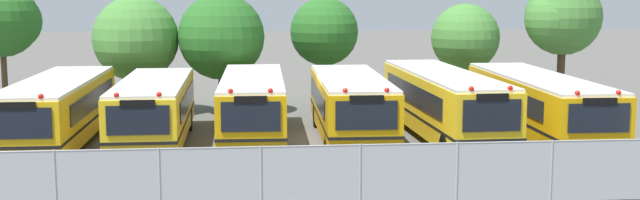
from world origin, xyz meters
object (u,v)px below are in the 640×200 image
(school_bus_2, at_px, (253,105))
(school_bus_4, at_px, (443,102))
(tree_0, at_px, (5,21))
(tree_5, at_px, (560,18))
(school_bus_1, at_px, (154,109))
(tree_2, at_px, (224,36))
(tree_1, at_px, (138,40))
(school_bus_5, at_px, (537,104))
(tree_3, at_px, (327,32))
(school_bus_0, at_px, (58,109))
(school_bus_3, at_px, (351,105))
(tree_4, at_px, (467,37))

(school_bus_2, bearing_deg, school_bus_4, 178.83)
(tree_0, xyz_separation_m, tree_5, (26.65, -2.54, 0.11))
(school_bus_1, height_order, tree_0, tree_0)
(school_bus_1, relative_size, school_bus_2, 0.94)
(tree_0, height_order, tree_2, tree_0)
(tree_1, bearing_deg, tree_2, -4.33)
(school_bus_4, distance_m, school_bus_5, 3.76)
(school_bus_2, bearing_deg, school_bus_5, 178.91)
(school_bus_4, height_order, tree_3, tree_3)
(school_bus_1, height_order, school_bus_4, school_bus_4)
(school_bus_1, bearing_deg, tree_1, -78.77)
(school_bus_0, relative_size, tree_2, 1.85)
(tree_3, bearing_deg, tree_0, 177.74)
(school_bus_2, relative_size, school_bus_4, 0.88)
(school_bus_2, relative_size, tree_2, 1.76)
(school_bus_5, bearing_deg, tree_3, -49.36)
(school_bus_3, distance_m, tree_0, 18.29)
(school_bus_0, xyz_separation_m, school_bus_2, (7.27, 0.22, 0.01))
(school_bus_1, xyz_separation_m, tree_3, (7.50, 8.76, 2.38))
(tree_0, distance_m, tree_3, 15.55)
(school_bus_2, distance_m, tree_0, 15.12)
(tree_2, relative_size, tree_3, 1.04)
(tree_3, bearing_deg, school_bus_5, -50.21)
(school_bus_0, bearing_deg, school_bus_3, -179.29)
(school_bus_1, height_order, school_bus_5, school_bus_5)
(school_bus_4, height_order, tree_1, tree_1)
(school_bus_5, bearing_deg, tree_0, -21.67)
(school_bus_3, xyz_separation_m, tree_2, (-5.04, 7.04, 2.31))
(school_bus_0, xyz_separation_m, tree_0, (-4.48, 9.26, 2.96))
(school_bus_1, xyz_separation_m, tree_5, (18.61, 6.83, 3.10))
(school_bus_0, xyz_separation_m, tree_3, (11.05, 8.64, 2.35))
(school_bus_4, height_order, tree_2, tree_2)
(school_bus_4, bearing_deg, tree_4, -113.50)
(school_bus_2, relative_size, tree_0, 1.62)
(school_bus_2, xyz_separation_m, school_bus_5, (11.19, -0.48, -0.02))
(school_bus_3, distance_m, tree_3, 8.85)
(tree_1, bearing_deg, tree_4, 1.70)
(school_bus_3, bearing_deg, school_bus_5, 178.53)
(school_bus_2, bearing_deg, school_bus_0, 3.06)
(school_bus_4, bearing_deg, school_bus_0, -2.13)
(tree_3, relative_size, tree_4, 1.06)
(tree_0, relative_size, tree_4, 1.19)
(tree_2, height_order, tree_4, tree_2)
(school_bus_5, bearing_deg, school_bus_1, 0.30)
(school_bus_4, bearing_deg, school_bus_1, -1.67)
(school_bus_3, height_order, tree_1, tree_1)
(school_bus_0, bearing_deg, tree_5, -162.99)
(tree_3, xyz_separation_m, tree_4, (6.87, -0.72, -0.22))
(school_bus_4, bearing_deg, tree_3, -69.03)
(tree_2, bearing_deg, school_bus_0, -130.14)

